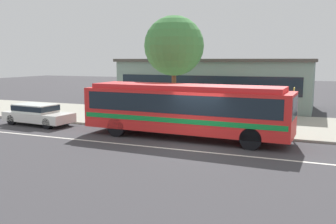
{
  "coord_description": "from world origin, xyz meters",
  "views": [
    {
      "loc": [
        5.25,
        -15.97,
        4.02
      ],
      "look_at": [
        -2.06,
        1.7,
        1.3
      ],
      "focal_mm": 39.45,
      "sensor_mm": 36.0,
      "label": 1
    }
  ],
  "objects_px": {
    "bus_stop_sign": "(293,105)",
    "transit_bus": "(185,107)",
    "sedan_behind_bus": "(37,113)",
    "pedestrian_waiting_near_sign": "(197,109)",
    "street_tree_near_stop": "(174,46)"
  },
  "relations": [
    {
      "from": "bus_stop_sign",
      "to": "transit_bus",
      "type": "bearing_deg",
      "value": -160.15
    },
    {
      "from": "transit_bus",
      "to": "sedan_behind_bus",
      "type": "height_order",
      "value": "transit_bus"
    },
    {
      "from": "sedan_behind_bus",
      "to": "bus_stop_sign",
      "type": "height_order",
      "value": "bus_stop_sign"
    },
    {
      "from": "transit_bus",
      "to": "bus_stop_sign",
      "type": "height_order",
      "value": "transit_bus"
    },
    {
      "from": "transit_bus",
      "to": "pedestrian_waiting_near_sign",
      "type": "distance_m",
      "value": 2.93
    },
    {
      "from": "transit_bus",
      "to": "street_tree_near_stop",
      "type": "height_order",
      "value": "street_tree_near_stop"
    },
    {
      "from": "sedan_behind_bus",
      "to": "transit_bus",
      "type": "bearing_deg",
      "value": -1.16
    },
    {
      "from": "sedan_behind_bus",
      "to": "street_tree_near_stop",
      "type": "bearing_deg",
      "value": 32.26
    },
    {
      "from": "transit_bus",
      "to": "sedan_behind_bus",
      "type": "relative_size",
      "value": 2.32
    },
    {
      "from": "transit_bus",
      "to": "bus_stop_sign",
      "type": "xyz_separation_m",
      "value": [
        5.13,
        1.85,
        0.13
      ]
    },
    {
      "from": "bus_stop_sign",
      "to": "street_tree_near_stop",
      "type": "bearing_deg",
      "value": 158.9
    },
    {
      "from": "street_tree_near_stop",
      "to": "bus_stop_sign",
      "type": "bearing_deg",
      "value": -21.1
    },
    {
      "from": "pedestrian_waiting_near_sign",
      "to": "street_tree_near_stop",
      "type": "xyz_separation_m",
      "value": [
        -2.25,
        1.92,
        3.75
      ]
    },
    {
      "from": "bus_stop_sign",
      "to": "street_tree_near_stop",
      "type": "xyz_separation_m",
      "value": [
        -7.65,
        2.95,
        3.15
      ]
    },
    {
      "from": "sedan_behind_bus",
      "to": "street_tree_near_stop",
      "type": "relative_size",
      "value": 0.69
    }
  ]
}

